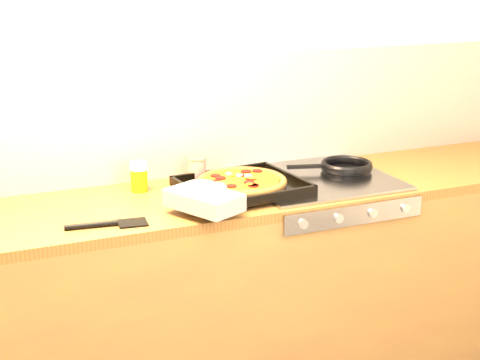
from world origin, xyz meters
name	(u,v)px	position (x,y,z in m)	size (l,w,h in m)	color
room_shell	(189,117)	(0.00, 1.39, 1.15)	(3.20, 3.20, 3.20)	white
counter_run	(216,298)	(0.00, 1.10, 0.45)	(3.20, 0.62, 0.90)	brown
stovetop	(316,179)	(0.45, 1.10, 0.91)	(0.60, 0.56, 0.02)	gray
pizza_on_tray	(231,187)	(0.03, 1.02, 0.95)	(0.60, 0.56, 0.08)	black
frying_pan	(345,167)	(0.60, 1.13, 0.93)	(0.38, 0.27, 0.04)	black
tomato_can	(197,171)	(-0.01, 1.26, 0.95)	(0.10, 0.10, 0.11)	#970C0D
juice_glass	(139,176)	(-0.26, 1.25, 0.96)	(0.09, 0.09, 0.12)	orange
wooden_spoon	(228,176)	(0.13, 1.27, 0.91)	(0.30, 0.04, 0.02)	tan
black_spatula	(108,224)	(-0.47, 0.91, 0.91)	(0.29, 0.10, 0.02)	black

